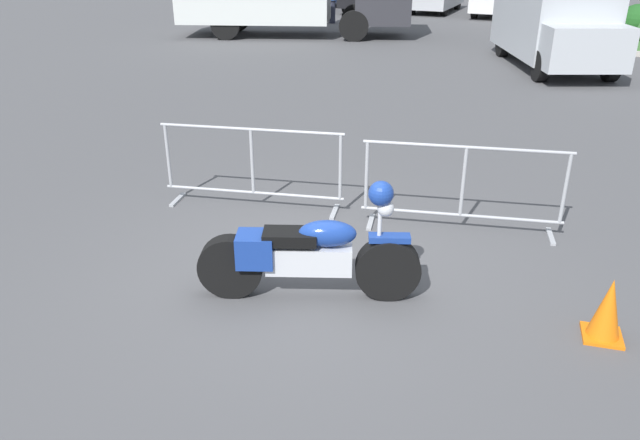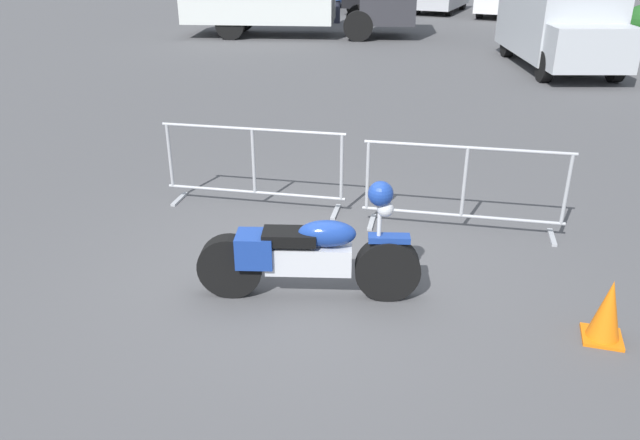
{
  "view_description": "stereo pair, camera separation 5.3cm",
  "coord_description": "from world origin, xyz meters",
  "px_view_note": "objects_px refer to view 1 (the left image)",
  "views": [
    {
      "loc": [
        1.67,
        -5.43,
        3.29
      ],
      "look_at": [
        0.14,
        0.04,
        0.65
      ],
      "focal_mm": 35.0,
      "sensor_mm": 36.0,
      "label": 1
    },
    {
      "loc": [
        1.72,
        -5.42,
        3.29
      ],
      "look_at": [
        0.14,
        0.04,
        0.65
      ],
      "focal_mm": 35.0,
      "sensor_mm": 36.0,
      "label": 2
    }
  ],
  "objects_px": {
    "delivery_van": "(555,18)",
    "traffic_cone": "(608,310)",
    "crowd_barrier_far": "(463,187)",
    "motorcycle": "(309,254)",
    "crowd_barrier_near": "(252,167)"
  },
  "relations": [
    {
      "from": "delivery_van",
      "to": "crowd_barrier_far",
      "type": "bearing_deg",
      "value": -23.95
    },
    {
      "from": "crowd_barrier_near",
      "to": "delivery_van",
      "type": "distance_m",
      "value": 11.67
    },
    {
      "from": "motorcycle",
      "to": "delivery_van",
      "type": "relative_size",
      "value": 0.4
    },
    {
      "from": "crowd_barrier_near",
      "to": "traffic_cone",
      "type": "distance_m",
      "value": 4.46
    },
    {
      "from": "delivery_van",
      "to": "traffic_cone",
      "type": "bearing_deg",
      "value": -16.53
    },
    {
      "from": "crowd_barrier_far",
      "to": "delivery_van",
      "type": "relative_size",
      "value": 0.44
    },
    {
      "from": "crowd_barrier_far",
      "to": "crowd_barrier_near",
      "type": "bearing_deg",
      "value": 180.0
    },
    {
      "from": "motorcycle",
      "to": "crowd_barrier_far",
      "type": "relative_size",
      "value": 0.9
    },
    {
      "from": "delivery_van",
      "to": "traffic_cone",
      "type": "distance_m",
      "value": 12.79
    },
    {
      "from": "crowd_barrier_near",
      "to": "traffic_cone",
      "type": "relative_size",
      "value": 4.02
    },
    {
      "from": "crowd_barrier_near",
      "to": "crowd_barrier_far",
      "type": "xyz_separation_m",
      "value": [
        2.64,
        0.0,
        0.0
      ]
    },
    {
      "from": "delivery_van",
      "to": "traffic_cone",
      "type": "relative_size",
      "value": 9.05
    },
    {
      "from": "traffic_cone",
      "to": "motorcycle",
      "type": "bearing_deg",
      "value": -179.26
    },
    {
      "from": "crowd_barrier_near",
      "to": "delivery_van",
      "type": "xyz_separation_m",
      "value": [
        4.19,
        10.87,
        0.68
      ]
    },
    {
      "from": "crowd_barrier_far",
      "to": "motorcycle",
      "type": "bearing_deg",
      "value": -124.55
    }
  ]
}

